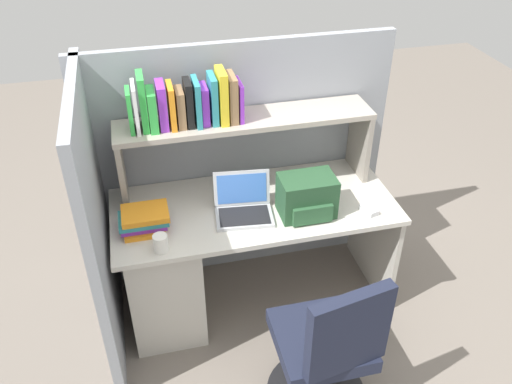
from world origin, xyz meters
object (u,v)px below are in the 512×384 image
object	(u,v)px
laptop	(243,206)
office_chair	(326,355)
paper_cup	(161,243)
computer_mouse	(369,210)
backpack	(307,197)

from	to	relation	value
laptop	office_chair	xyz separation A→B (m)	(0.23, -0.77, -0.39)
paper_cup	computer_mouse	bearing A→B (deg)	2.52
paper_cup	office_chair	world-z (taller)	office_chair
laptop	computer_mouse	bearing A→B (deg)	-12.91
backpack	paper_cup	world-z (taller)	backpack
backpack	computer_mouse	xyz separation A→B (m)	(0.34, -0.07, -0.10)
backpack	paper_cup	size ratio (longest dim) A/B	3.22
laptop	paper_cup	size ratio (longest dim) A/B	3.62
computer_mouse	paper_cup	distance (m)	1.15
computer_mouse	paper_cup	size ratio (longest dim) A/B	1.12
backpack	laptop	bearing A→B (deg)	166.57
laptop	office_chair	bearing A→B (deg)	-73.27
laptop	backpack	distance (m)	0.35
computer_mouse	backpack	bearing A→B (deg)	151.23
backpack	office_chair	size ratio (longest dim) A/B	0.32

